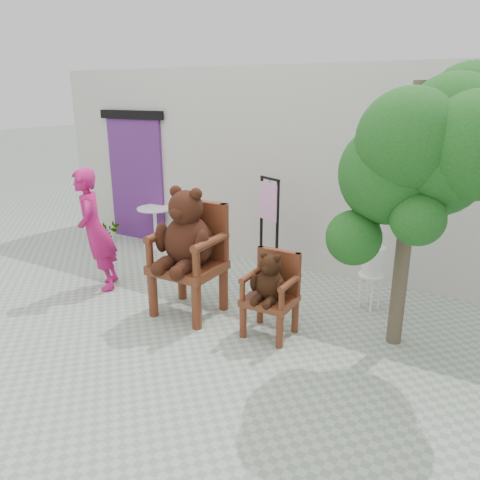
{
  "coord_description": "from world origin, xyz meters",
  "views": [
    {
      "loc": [
        2.85,
        -3.75,
        2.62
      ],
      "look_at": [
        0.2,
        0.81,
        0.95
      ],
      "focal_mm": 35.0,
      "sensor_mm": 36.0,
      "label": 1
    }
  ],
  "objects_px": {
    "chair_small": "(271,286)",
    "tree": "(433,152)",
    "stool_bucket": "(372,260)",
    "display_stand": "(269,243)",
    "chair_big": "(188,242)",
    "person": "(95,230)",
    "cafe_table": "(155,222)"
  },
  "relations": [
    {
      "from": "chair_small",
      "to": "stool_bucket",
      "type": "height_order",
      "value": "stool_bucket"
    },
    {
      "from": "person",
      "to": "display_stand",
      "type": "bearing_deg",
      "value": 86.22
    },
    {
      "from": "chair_small",
      "to": "display_stand",
      "type": "relative_size",
      "value": 0.64
    },
    {
      "from": "chair_big",
      "to": "person",
      "type": "bearing_deg",
      "value": -179.05
    },
    {
      "from": "person",
      "to": "display_stand",
      "type": "xyz_separation_m",
      "value": [
        1.93,
        1.4,
        -0.25
      ]
    },
    {
      "from": "display_stand",
      "to": "stool_bucket",
      "type": "bearing_deg",
      "value": 19.64
    },
    {
      "from": "tree",
      "to": "display_stand",
      "type": "bearing_deg",
      "value": 153.87
    },
    {
      "from": "person",
      "to": "cafe_table",
      "type": "height_order",
      "value": "person"
    },
    {
      "from": "display_stand",
      "to": "tree",
      "type": "distance_m",
      "value": 2.87
    },
    {
      "from": "cafe_table",
      "to": "tree",
      "type": "xyz_separation_m",
      "value": [
        4.64,
        -1.52,
        1.66
      ]
    },
    {
      "from": "chair_small",
      "to": "tree",
      "type": "height_order",
      "value": "tree"
    },
    {
      "from": "tree",
      "to": "chair_big",
      "type": "bearing_deg",
      "value": -173.34
    },
    {
      "from": "tree",
      "to": "cafe_table",
      "type": "bearing_deg",
      "value": 161.89
    },
    {
      "from": "chair_small",
      "to": "cafe_table",
      "type": "xyz_separation_m",
      "value": [
        -3.18,
        1.81,
        -0.14
      ]
    },
    {
      "from": "stool_bucket",
      "to": "person",
      "type": "bearing_deg",
      "value": -159.91
    },
    {
      "from": "chair_big",
      "to": "tree",
      "type": "relative_size",
      "value": 0.55
    },
    {
      "from": "chair_big",
      "to": "display_stand",
      "type": "relative_size",
      "value": 1.05
    },
    {
      "from": "person",
      "to": "stool_bucket",
      "type": "relative_size",
      "value": 1.15
    },
    {
      "from": "chair_big",
      "to": "cafe_table",
      "type": "height_order",
      "value": "chair_big"
    },
    {
      "from": "person",
      "to": "chair_small",
      "type": "bearing_deg",
      "value": 51.05
    },
    {
      "from": "chair_big",
      "to": "chair_small",
      "type": "distance_m",
      "value": 1.16
    },
    {
      "from": "stool_bucket",
      "to": "tree",
      "type": "xyz_separation_m",
      "value": [
        0.68,
        -0.93,
        1.46
      ]
    },
    {
      "from": "display_stand",
      "to": "tree",
      "type": "xyz_separation_m",
      "value": [
        2.18,
        -1.07,
        1.52
      ]
    },
    {
      "from": "chair_big",
      "to": "display_stand",
      "type": "xyz_separation_m",
      "value": [
        0.39,
        1.37,
        -0.32
      ]
    },
    {
      "from": "display_stand",
      "to": "tree",
      "type": "bearing_deg",
      "value": -1.21
    },
    {
      "from": "chair_small",
      "to": "tree",
      "type": "xyz_separation_m",
      "value": [
        1.46,
        0.29,
        1.52
      ]
    },
    {
      "from": "chair_small",
      "to": "chair_big",
      "type": "bearing_deg",
      "value": -179.62
    },
    {
      "from": "person",
      "to": "display_stand",
      "type": "height_order",
      "value": "person"
    },
    {
      "from": "chair_big",
      "to": "stool_bucket",
      "type": "distance_m",
      "value": 2.28
    },
    {
      "from": "chair_big",
      "to": "cafe_table",
      "type": "relative_size",
      "value": 2.25
    },
    {
      "from": "display_stand",
      "to": "cafe_table",
      "type": "bearing_deg",
      "value": -165.38
    },
    {
      "from": "chair_small",
      "to": "person",
      "type": "relative_size",
      "value": 0.58
    }
  ]
}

